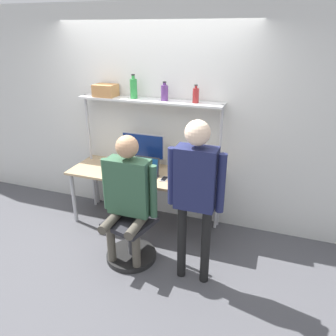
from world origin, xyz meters
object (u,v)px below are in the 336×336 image
Objects in this scene: person_seated at (128,190)px; bottle_red at (196,95)px; bottle_purple at (165,93)px; laptop at (145,171)px; cell_phone at (164,179)px; bottle_green at (134,88)px; monitor at (143,149)px; office_chair at (133,234)px; person_standing at (196,184)px; storage_box at (106,90)px.

person_seated is 7.05× the size of bottle_red.
bottle_purple is at bearing 180.00° from bottle_red.
laptop is 0.25m from cell_phone.
cell_phone is 0.52× the size of bottle_green.
monitor is 1.13m from office_chair.
bottle_purple reaches higher than person_standing.
person_standing is 7.60× the size of bottle_purple.
person_seated is 5.01× the size of bottle_green.
cell_phone is 0.73× the size of bottle_red.
laptop is at bearing -61.79° from monitor.
bottle_green reaches higher than person_standing.
monitor is 0.98m from bottle_red.
person_standing is at bearing -45.43° from monitor.
cell_phone is 0.67m from person_seated.
office_chair is 1.72m from bottle_red.
bottle_purple reaches higher than laptop.
bottle_red is at bearing 2.44° from monitor.
bottle_purple is at bearing 0.00° from bottle_green.
laptop is 0.34× the size of office_chair.
bottle_purple is at bearing 85.89° from person_seated.
bottle_purple is (-0.67, 1.00, 0.63)m from person_standing.
storage_box is (-0.64, 0.29, 0.89)m from laptop.
laptop is 2.14× the size of cell_phone.
person_seated is 6.49× the size of bottle_purple.
office_chair is 4.60× the size of bottle_red.
person_standing is (0.74, -0.07, 0.22)m from person_seated.
monitor is 1.76× the size of laptop.
office_chair is 0.65× the size of person_seated.
person_seated is at bearing -82.91° from laptop.
office_chair is 1.08m from person_standing.
bottle_red is (0.78, 0.00, -0.04)m from bottle_green.
bottle_green is (-0.25, 0.29, 0.94)m from laptop.
cell_phone is 0.68× the size of bottle_purple.
person_seated is 0.77m from person_standing.
person_standing is 5.86× the size of bottle_green.
bottle_red is 0.75× the size of storage_box.
person_standing is at bearing -34.44° from storage_box.
person_standing is at bearing -41.03° from laptop.
storage_box is (-0.72, 0.93, 0.83)m from person_seated.
storage_box is at bearing 161.66° from cell_phone.
laptop is 1.18× the size of storage_box.
bottle_green is at bearing 111.10° from office_chair.
storage_box is at bearing 145.56° from person_standing.
bottle_purple is at bearing 5.66° from monitor.
person_standing is 1.36m from bottle_purple.
monitor is 0.86m from storage_box.
cell_phone is 1.05m from bottle_red.
bottle_purple reaches higher than person_seated.
monitor reaches higher than office_chair.
cell_phone is 0.55× the size of storage_box.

